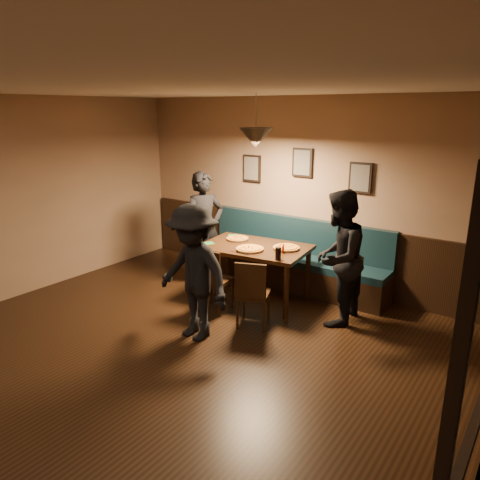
{
  "coord_description": "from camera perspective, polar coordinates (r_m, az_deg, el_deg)",
  "views": [
    {
      "loc": [
        3.18,
        -2.53,
        2.59
      ],
      "look_at": [
        -0.16,
        2.12,
        0.95
      ],
      "focal_mm": 33.96,
      "sensor_mm": 36.0,
      "label": 1
    }
  ],
  "objects": [
    {
      "name": "wall_back",
      "position": [
        6.92,
        7.83,
        5.94
      ],
      "size": [
        6.0,
        0.0,
        6.0
      ],
      "primitive_type": "plane",
      "rotation": [
        1.57,
        0.0,
        0.0
      ],
      "color": "#8C704F",
      "rests_on": "ground"
    },
    {
      "name": "soda_glass",
      "position": [
        5.71,
        4.82,
        -1.69
      ],
      "size": [
        0.09,
        0.09,
        0.16
      ],
      "primitive_type": "cylinder",
      "rotation": [
        0.0,
        0.0,
        0.27
      ],
      "color": "black",
      "rests_on": "dining_table"
    },
    {
      "name": "floor",
      "position": [
        4.82,
        -13.9,
        -17.05
      ],
      "size": [
        7.0,
        7.0,
        0.0
      ],
      "primitive_type": "plane",
      "color": "black",
      "rests_on": "ground"
    },
    {
      "name": "picture_right",
      "position": [
        6.48,
        14.89,
        7.56
      ],
      "size": [
        0.32,
        0.04,
        0.42
      ],
      "primitive_type": "cube",
      "color": "black",
      "rests_on": "wall_back"
    },
    {
      "name": "diner_front",
      "position": [
        5.22,
        -5.89,
        -4.15
      ],
      "size": [
        1.09,
        0.7,
        1.6
      ],
      "primitive_type": "imported",
      "rotation": [
        0.0,
        0.0,
        -0.11
      ],
      "color": "black",
      "rests_on": "floor"
    },
    {
      "name": "pizza_a",
      "position": [
        6.58,
        -0.33,
        0.2
      ],
      "size": [
        0.37,
        0.37,
        0.04
      ],
      "primitive_type": "cylinder",
      "rotation": [
        0.0,
        0.0,
        -0.16
      ],
      "color": "#C48325",
      "rests_on": "dining_table"
    },
    {
      "name": "chair_near_left",
      "position": [
        6.04,
        -3.21,
        -4.91
      ],
      "size": [
        0.43,
        0.43,
        0.88
      ],
      "primitive_type": null,
      "rotation": [
        0.0,
        0.0,
        0.12
      ],
      "color": "#301D0D",
      "rests_on": "floor"
    },
    {
      "name": "picture_center",
      "position": [
        6.83,
        7.85,
        9.63
      ],
      "size": [
        0.32,
        0.04,
        0.42
      ],
      "primitive_type": "cube",
      "color": "black",
      "rests_on": "wall_back"
    },
    {
      "name": "diner_left",
      "position": [
        6.93,
        -4.45,
        1.49
      ],
      "size": [
        0.63,
        0.74,
        1.72
      ],
      "primitive_type": "imported",
      "rotation": [
        0.0,
        0.0,
        1.16
      ],
      "color": "black",
      "rests_on": "floor"
    },
    {
      "name": "chair_near_right",
      "position": [
        5.62,
        1.69,
        -6.61
      ],
      "size": [
        0.5,
        0.5,
        0.86
      ],
      "primitive_type": null,
      "rotation": [
        0.0,
        0.0,
        0.38
      ],
      "color": "black",
      "rests_on": "floor"
    },
    {
      "name": "pizza_c",
      "position": [
        6.17,
        5.84,
        -0.96
      ],
      "size": [
        0.37,
        0.37,
        0.04
      ],
      "primitive_type": "cylinder",
      "rotation": [
        0.0,
        0.0,
        0.03
      ],
      "color": "orange",
      "rests_on": "dining_table"
    },
    {
      "name": "napkin_a",
      "position": [
        6.79,
        -0.89,
        0.57
      ],
      "size": [
        0.19,
        0.19,
        0.01
      ],
      "primitive_type": "cube",
      "rotation": [
        0.0,
        0.0,
        0.64
      ],
      "color": "#20783F",
      "rests_on": "dining_table"
    },
    {
      "name": "wainscot",
      "position": [
        7.1,
        7.44,
        -1.25
      ],
      "size": [
        5.88,
        0.06,
        1.0
      ],
      "primitive_type": "cube",
      "color": "black",
      "rests_on": "ground"
    },
    {
      "name": "diner_right",
      "position": [
        5.7,
        12.23,
        -2.22
      ],
      "size": [
        0.69,
        0.86,
        1.69
      ],
      "primitive_type": "imported",
      "rotation": [
        0.0,
        0.0,
        -1.51
      ],
      "color": "black",
      "rests_on": "floor"
    },
    {
      "name": "pizza_b",
      "position": [
        6.08,
        1.25,
        -1.11
      ],
      "size": [
        0.37,
        0.37,
        0.04
      ],
      "primitive_type": "cylinder",
      "rotation": [
        0.0,
        0.0,
        0.0
      ],
      "color": "orange",
      "rests_on": "dining_table"
    },
    {
      "name": "dining_table",
      "position": [
        6.4,
        1.84,
        -4.12
      ],
      "size": [
        1.56,
        1.11,
        0.78
      ],
      "primitive_type": "cube",
      "rotation": [
        0.0,
        0.0,
        0.13
      ],
      "color": "black",
      "rests_on": "floor"
    },
    {
      "name": "pendant_lamp",
      "position": [
        6.02,
        2.0,
        12.74
      ],
      "size": [
        0.44,
        0.44,
        0.25
      ],
      "primitive_type": "cone",
      "rotation": [
        3.14,
        0.0,
        0.0
      ],
      "color": "black",
      "rests_on": "ceiling"
    },
    {
      "name": "booth_bench",
      "position": [
        6.88,
        6.37,
        -1.8
      ],
      "size": [
        3.0,
        0.6,
        1.0
      ],
      "primitive_type": null,
      "color": "#0F232D",
      "rests_on": "ground"
    },
    {
      "name": "cutlery_set",
      "position": [
        5.97,
        -0.19,
        -1.63
      ],
      "size": [
        0.17,
        0.03,
        0.0
      ],
      "primitive_type": "cube",
      "rotation": [
        0.0,
        0.0,
        1.5
      ],
      "color": "silver",
      "rests_on": "dining_table"
    },
    {
      "name": "tabasco_bottle",
      "position": [
        5.97,
        5.43,
        -1.1
      ],
      "size": [
        0.03,
        0.03,
        0.12
      ],
      "primitive_type": "cylinder",
      "rotation": [
        0.0,
        0.0,
        -0.18
      ],
      "color": "#8F1604",
      "rests_on": "dining_table"
    },
    {
      "name": "ceiling",
      "position": [
        4.07,
        -16.66,
        18.31
      ],
      "size": [
        7.0,
        7.0,
        0.0
      ],
      "primitive_type": "plane",
      "rotation": [
        3.14,
        0.0,
        0.0
      ],
      "color": "silver",
      "rests_on": "ground"
    },
    {
      "name": "picture_left",
      "position": [
        7.31,
        1.51,
        9.0
      ],
      "size": [
        0.32,
        0.04,
        0.42
      ],
      "primitive_type": "cube",
      "color": "black",
      "rests_on": "wall_back"
    },
    {
      "name": "napkin_b",
      "position": [
        6.41,
        -3.95,
        -0.41
      ],
      "size": [
        0.19,
        0.19,
        0.01
      ],
      "primitive_type": "cube",
      "rotation": [
        0.0,
        0.0,
        -0.54
      ],
      "color": "#1D6E2E",
      "rests_on": "dining_table"
    }
  ]
}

